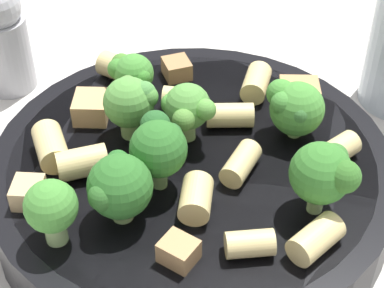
# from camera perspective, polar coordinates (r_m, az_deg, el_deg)

# --- Properties ---
(ground_plane) EXTENTS (2.00, 2.00, 0.00)m
(ground_plane) POSITION_cam_1_polar(r_m,az_deg,el_deg) (0.39, 0.00, -5.20)
(ground_plane) COLOR beige
(pasta_bowl) EXTENTS (0.23, 0.23, 0.04)m
(pasta_bowl) POSITION_cam_1_polar(r_m,az_deg,el_deg) (0.38, 0.00, -2.93)
(pasta_bowl) COLOR black
(pasta_bowl) RESTS_ON ground_plane
(broccoli_floret_0) EXTENTS (0.03, 0.02, 0.03)m
(broccoli_floret_0) POSITION_cam_1_polar(r_m,az_deg,el_deg) (0.39, -5.38, 6.25)
(broccoli_floret_0) COLOR #9EC175
(broccoli_floret_0) RESTS_ON pasta_bowl
(broccoli_floret_1) EXTENTS (0.03, 0.03, 0.04)m
(broccoli_floret_1) POSITION_cam_1_polar(r_m,az_deg,el_deg) (0.36, -0.43, 3.21)
(broccoli_floret_1) COLOR #93B766
(broccoli_floret_1) RESTS_ON pasta_bowl
(broccoli_floret_2) EXTENTS (0.03, 0.03, 0.04)m
(broccoli_floret_2) POSITION_cam_1_polar(r_m,az_deg,el_deg) (0.33, -3.31, -0.01)
(broccoli_floret_2) COLOR #84AD60
(broccoli_floret_2) RESTS_ON pasta_bowl
(broccoli_floret_3) EXTENTS (0.03, 0.03, 0.04)m
(broccoli_floret_3) POSITION_cam_1_polar(r_m,az_deg,el_deg) (0.31, -12.38, -5.45)
(broccoli_floret_3) COLOR #9EC175
(broccoli_floret_3) RESTS_ON pasta_bowl
(broccoli_floret_4) EXTENTS (0.03, 0.03, 0.04)m
(broccoli_floret_4) POSITION_cam_1_polar(r_m,az_deg,el_deg) (0.37, -5.40, 3.76)
(broccoli_floret_4) COLOR #84AD60
(broccoli_floret_4) RESTS_ON pasta_bowl
(broccoli_floret_5) EXTENTS (0.03, 0.04, 0.04)m
(broccoli_floret_5) POSITION_cam_1_polar(r_m,az_deg,el_deg) (0.32, -6.86, -3.60)
(broccoli_floret_5) COLOR #93B766
(broccoli_floret_5) RESTS_ON pasta_bowl
(broccoli_floret_6) EXTENTS (0.04, 0.03, 0.04)m
(broccoli_floret_6) POSITION_cam_1_polar(r_m,az_deg,el_deg) (0.32, 11.67, -2.53)
(broccoli_floret_6) COLOR #9EC175
(broccoli_floret_6) RESTS_ON pasta_bowl
(broccoli_floret_7) EXTENTS (0.04, 0.03, 0.04)m
(broccoli_floret_7) POSITION_cam_1_polar(r_m,az_deg,el_deg) (0.37, 9.09, 3.25)
(broccoli_floret_7) COLOR #84AD60
(broccoli_floret_7) RESTS_ON pasta_bowl
(rigatoni_0) EXTENTS (0.03, 0.02, 0.02)m
(rigatoni_0) POSITION_cam_1_polar(r_m,az_deg,el_deg) (0.42, -6.54, 6.76)
(rigatoni_0) COLOR #E0C67F
(rigatoni_0) RESTS_ON pasta_bowl
(rigatoni_1) EXTENTS (0.02, 0.03, 0.02)m
(rigatoni_1) POSITION_cam_1_polar(r_m,az_deg,el_deg) (0.32, 10.95, -8.28)
(rigatoni_1) COLOR #E0C67F
(rigatoni_1) RESTS_ON pasta_bowl
(rigatoni_2) EXTENTS (0.03, 0.03, 0.02)m
(rigatoni_2) POSITION_cam_1_polar(r_m,az_deg,el_deg) (0.37, -12.44, -0.23)
(rigatoni_2) COLOR #E0C67F
(rigatoni_2) RESTS_ON pasta_bowl
(rigatoni_3) EXTENTS (0.02, 0.03, 0.01)m
(rigatoni_3) POSITION_cam_1_polar(r_m,az_deg,el_deg) (0.35, 4.36, -1.75)
(rigatoni_3) COLOR #E0C67F
(rigatoni_3) RESTS_ON pasta_bowl
(rigatoni_4) EXTENTS (0.03, 0.03, 0.02)m
(rigatoni_4) POSITION_cam_1_polar(r_m,az_deg,el_deg) (0.33, 0.35, -4.85)
(rigatoni_4) COLOR #E0C67F
(rigatoni_4) RESTS_ON pasta_bowl
(rigatoni_5) EXTENTS (0.03, 0.03, 0.01)m
(rigatoni_5) POSITION_cam_1_polar(r_m,az_deg,el_deg) (0.38, 3.97, 2.29)
(rigatoni_5) COLOR #E0C67F
(rigatoni_5) RESTS_ON pasta_bowl
(rigatoni_6) EXTENTS (0.03, 0.02, 0.02)m
(rigatoni_6) POSITION_cam_1_polar(r_m,az_deg,el_deg) (0.40, -1.01, 4.01)
(rigatoni_6) COLOR #E0C67F
(rigatoni_6) RESTS_ON pasta_bowl
(rigatoni_7) EXTENTS (0.03, 0.03, 0.01)m
(rigatoni_7) POSITION_cam_1_polar(r_m,az_deg,el_deg) (0.31, 5.16, -8.82)
(rigatoni_7) COLOR #E0C67F
(rigatoni_7) RESTS_ON pasta_bowl
(rigatoni_8) EXTENTS (0.02, 0.02, 0.01)m
(rigatoni_8) POSITION_cam_1_polar(r_m,az_deg,el_deg) (0.37, 12.98, -0.44)
(rigatoni_8) COLOR #E0C67F
(rigatoni_8) RESTS_ON pasta_bowl
(rigatoni_9) EXTENTS (0.03, 0.03, 0.02)m
(rigatoni_9) POSITION_cam_1_polar(r_m,az_deg,el_deg) (0.41, 5.72, 5.43)
(rigatoni_9) COLOR #E0C67F
(rigatoni_9) RESTS_ON pasta_bowl
(rigatoni_10) EXTENTS (0.03, 0.03, 0.02)m
(rigatoni_10) POSITION_cam_1_polar(r_m,az_deg,el_deg) (0.35, -9.73, -1.64)
(rigatoni_10) COLOR #E0C67F
(rigatoni_10) RESTS_ON pasta_bowl
(chicken_chunk_0) EXTENTS (0.03, 0.03, 0.01)m
(chicken_chunk_0) POSITION_cam_1_polar(r_m,az_deg,el_deg) (0.39, -8.94, 3.24)
(chicken_chunk_0) COLOR tan
(chicken_chunk_0) RESTS_ON pasta_bowl
(chicken_chunk_1) EXTENTS (0.02, 0.02, 0.01)m
(chicken_chunk_1) POSITION_cam_1_polar(r_m,az_deg,el_deg) (0.43, -1.36, 6.72)
(chicken_chunk_1) COLOR #A87A4C
(chicken_chunk_1) RESTS_ON pasta_bowl
(chicken_chunk_2) EXTENTS (0.02, 0.02, 0.01)m
(chicken_chunk_2) POSITION_cam_1_polar(r_m,az_deg,el_deg) (0.35, -14.34, -4.21)
(chicken_chunk_2) COLOR tan
(chicken_chunk_2) RESTS_ON pasta_bowl
(chicken_chunk_3) EXTENTS (0.02, 0.02, 0.01)m
(chicken_chunk_3) POSITION_cam_1_polar(r_m,az_deg,el_deg) (0.31, -1.19, -9.51)
(chicken_chunk_3) COLOR tan
(chicken_chunk_3) RESTS_ON pasta_bowl
(chicken_chunk_4) EXTENTS (0.03, 0.03, 0.01)m
(chicken_chunk_4) POSITION_cam_1_polar(r_m,az_deg,el_deg) (0.41, 9.50, 4.51)
(chicken_chunk_4) COLOR tan
(chicken_chunk_4) RESTS_ON pasta_bowl
(pepper_shaker) EXTENTS (0.04, 0.04, 0.08)m
(pepper_shaker) POSITION_cam_1_polar(r_m,az_deg,el_deg) (0.48, -16.58, 9.11)
(pepper_shaker) COLOR #B2B2B7
(pepper_shaker) RESTS_ON ground_plane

